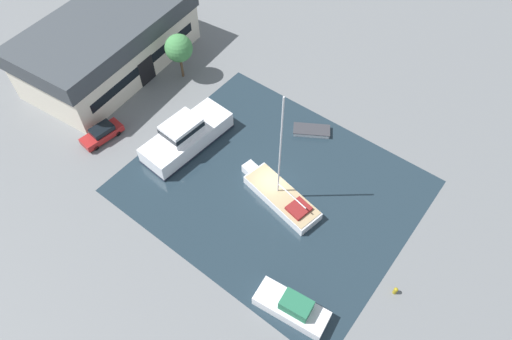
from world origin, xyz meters
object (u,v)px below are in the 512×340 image
at_px(small_dinghy, 312,131).
at_px(sailboat_moored, 281,196).
at_px(parked_car, 102,133).
at_px(warehouse_building, 109,43).
at_px(motor_cruiser, 186,136).
at_px(cabin_boat, 292,307).
at_px(quay_tree_near_building, 179,48).

bearing_deg(small_dinghy, sailboat_moored, 163.41).
xyz_separation_m(parked_car, small_dinghy, (14.49, -17.14, -0.54)).
distance_m(parked_car, small_dinghy, 22.45).
height_order(warehouse_building, small_dinghy, warehouse_building).
relative_size(parked_car, motor_cruiser, 0.45).
height_order(sailboat_moored, cabin_boat, sailboat_moored).
relative_size(quay_tree_near_building, parked_car, 1.23).
height_order(quay_tree_near_building, sailboat_moored, sailboat_moored).
bearing_deg(small_dinghy, warehouse_building, 70.64).
xyz_separation_m(parked_car, sailboat_moored, (5.30, -19.66, -0.17)).
height_order(motor_cruiser, cabin_boat, motor_cruiser).
bearing_deg(small_dinghy, motor_cruiser, 103.41).
xyz_separation_m(quay_tree_near_building, small_dinghy, (1.89, -17.35, -3.85)).
height_order(warehouse_building, quay_tree_near_building, warehouse_building).
bearing_deg(small_dinghy, quay_tree_near_building, 64.30).
bearing_deg(quay_tree_near_building, small_dinghy, -83.78).
bearing_deg(cabin_boat, quay_tree_near_building, 52.91).
bearing_deg(cabin_boat, warehouse_building, 64.13).
bearing_deg(cabin_boat, motor_cruiser, 60.29).
bearing_deg(motor_cruiser, sailboat_moored, -174.68).
distance_m(warehouse_building, sailboat_moored, 28.15).
distance_m(sailboat_moored, small_dinghy, 9.54).
relative_size(warehouse_building, cabin_boat, 3.47).
bearing_deg(sailboat_moored, quay_tree_near_building, 80.61).
bearing_deg(motor_cruiser, parked_car, 36.25).
relative_size(warehouse_building, parked_car, 4.73).
relative_size(warehouse_building, motor_cruiser, 2.12).
bearing_deg(quay_tree_near_building, sailboat_moored, -110.18).
relative_size(warehouse_building, quay_tree_near_building, 3.86).
distance_m(motor_cruiser, small_dinghy, 13.48).
bearing_deg(motor_cruiser, quay_tree_near_building, -40.55).
xyz_separation_m(quay_tree_near_building, cabin_boat, (-15.69, -27.12, -3.27)).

